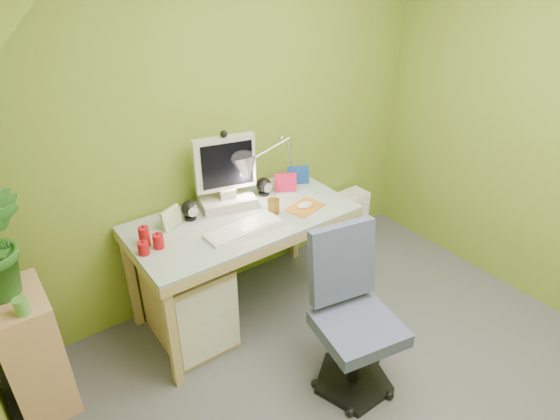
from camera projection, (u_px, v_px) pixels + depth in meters
wall_back at (224, 124)px, 2.96m from camera, size 3.20×0.01×2.40m
slope_ceiling at (177, 127)px, 1.01m from camera, size 1.10×3.20×1.10m
desk at (245, 265)px, 3.05m from camera, size 1.38×0.69×0.74m
monitor at (225, 164)px, 2.86m from camera, size 0.46×0.33×0.57m
speaker_left at (190, 210)px, 2.81m from camera, size 0.11×0.11×0.12m
speaker_right at (264, 186)px, 3.09m from camera, size 0.12×0.12×0.12m
keyboard at (243, 229)px, 2.72m from camera, size 0.47×0.17×0.02m
mousepad at (305, 207)px, 2.96m from camera, size 0.26×0.21×0.01m
mouse at (305, 205)px, 2.96m from camera, size 0.12×0.09×0.04m
amber_tumbler at (274, 206)px, 2.88m from camera, size 0.08×0.08×0.09m
candle_cluster at (147, 240)px, 2.54m from camera, size 0.15×0.13×0.11m
photo_frame_red at (286, 182)px, 3.14m from camera, size 0.14×0.09×0.13m
photo_frame_blue at (298, 175)px, 3.24m from camera, size 0.14×0.08×0.13m
photo_frame_green at (171, 218)px, 2.73m from camera, size 0.14×0.08×0.12m
desk_lamp at (284, 149)px, 3.09m from camera, size 0.53×0.27×0.55m
side_ledge at (33, 351)px, 2.42m from camera, size 0.27×0.41×0.71m
green_cup at (22, 306)px, 2.13m from camera, size 0.08×0.08×0.08m
task_chair at (358, 328)px, 2.47m from camera, size 0.55×0.55×0.85m
radiator at (343, 220)px, 3.85m from camera, size 0.44×0.19×0.43m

